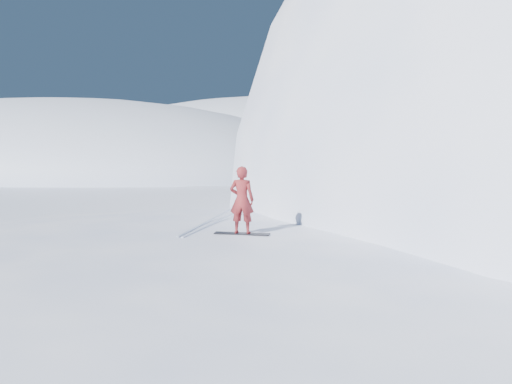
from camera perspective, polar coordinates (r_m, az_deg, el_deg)
ground at (r=11.47m, az=-14.10°, el=-19.56°), size 400.00×400.00×0.00m
near_ridge at (r=13.34m, az=-2.33°, el=-15.67°), size 36.00×28.00×4.80m
far_ridge_a at (r=102.51m, az=-24.82°, el=2.55°), size 120.00×70.00×28.00m
far_ridge_c at (r=127.05m, az=2.00°, el=3.62°), size 140.00×90.00×36.00m
wind_bumps at (r=13.35m, az=-10.32°, el=-15.74°), size 16.00×14.40×1.00m
snowboard at (r=12.91m, az=-1.77°, el=-5.22°), size 1.60×0.64×0.03m
snowboarder at (r=12.76m, az=-1.79°, el=-0.99°), size 0.77×0.60×1.89m
vapor_plume at (r=66.48m, az=-26.69°, el=0.99°), size 9.97×7.97×6.98m
board_tracks at (r=15.39m, az=-5.13°, el=-3.42°), size 1.41×5.94×0.04m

